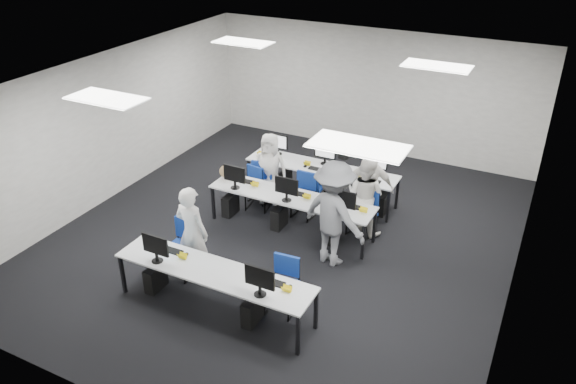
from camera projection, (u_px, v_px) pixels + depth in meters
The scene contains 23 objects.
room at pixel (286, 163), 9.88m from camera, with size 9.00×9.02×3.00m.
ceiling_panels at pixel (286, 81), 9.18m from camera, with size 5.20×4.60×0.02m.
desk_front at pixel (214, 273), 8.38m from camera, with size 3.20×0.70×0.73m.
desk_mid at pixel (291, 199), 10.43m from camera, with size 3.20×0.70×0.73m.
desk_back at pixel (321, 169), 11.53m from camera, with size 3.20×0.70×0.73m.
equipment_front at pixel (204, 288), 8.59m from camera, with size 2.51×0.41×1.19m.
equipment_mid at pixel (281, 212), 10.64m from camera, with size 2.91×0.41×1.19m.
equipment_back at pixel (330, 185), 11.62m from camera, with size 2.91×0.41×1.19m.
chair_0 at pixel (182, 258), 9.40m from camera, with size 0.47×0.51×0.95m.
chair_1 at pixel (282, 294), 8.58m from camera, with size 0.46×0.50×0.88m.
chair_2 at pixel (259, 194), 11.41m from camera, with size 0.53×0.56×0.93m.
chair_3 at pixel (305, 203), 11.11m from camera, with size 0.46×0.49×0.86m.
chair_4 at pixel (362, 221), 10.48m from camera, with size 0.56×0.58×0.87m.
chair_5 at pixel (261, 189), 11.66m from camera, with size 0.48×0.51×0.85m.
chair_6 at pixel (311, 196), 11.35m from camera, with size 0.45×0.49×0.91m.
chair_7 at pixel (367, 214), 10.73m from camera, with size 0.55×0.57×0.86m.
handbag at pixel (228, 171), 11.01m from camera, with size 0.34×0.22×0.28m, color #987B4E.
student_0 at pixel (192, 232), 9.12m from camera, with size 0.60×0.39×1.65m, color white.
student_1 at pixel (365, 195), 10.36m from camera, with size 0.74×0.58×1.52m, color white.
student_2 at pixel (270, 168), 11.41m from camera, with size 0.73×0.48×1.50m, color white.
student_3 at pixel (368, 189), 10.49m from camera, with size 0.95×0.40×1.63m, color white.
photographer at pixel (334, 214), 9.39m from camera, with size 1.23×0.71×1.90m, color slate.
dslr_camera at pixel (343, 156), 9.03m from camera, with size 0.14×0.18×0.10m, color black.
Camera 1 is at (4.06, -7.99, 5.70)m, focal length 35.00 mm.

